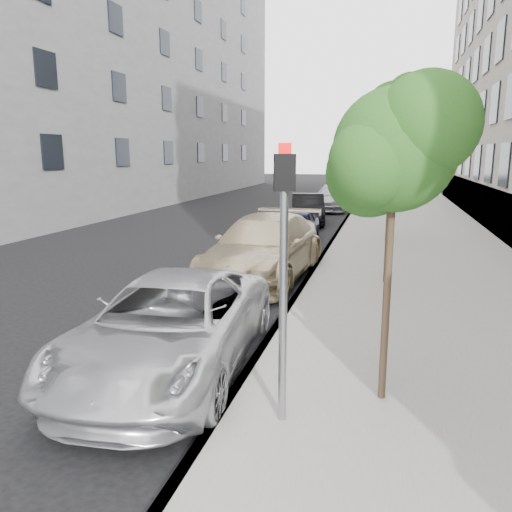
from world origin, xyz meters
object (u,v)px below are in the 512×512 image
at_px(signal_pole, 284,255).
at_px(sedan_rear, 332,198).
at_px(sedan_black, 308,209).
at_px(suv, 264,247).
at_px(minivan, 171,325).
at_px(tree_far, 392,146).
at_px(tree_mid, 395,112).
at_px(sedan_blue, 295,226).
at_px(tree_near, 397,149).

relative_size(signal_pole, sedan_rear, 0.66).
bearing_deg(sedan_black, sedan_rear, 75.33).
relative_size(signal_pole, suv, 0.57).
bearing_deg(suv, sedan_rear, 93.54).
distance_m(signal_pole, minivan, 2.89).
xyz_separation_m(tree_far, minivan, (-3.33, -12.60, -2.97)).
xyz_separation_m(sedan_black, sedan_rear, (0.53, 6.25, 0.01)).
xyz_separation_m(tree_mid, minivan, (-3.33, -6.10, -3.69)).
xyz_separation_m(tree_mid, sedan_black, (-3.86, 11.47, -3.70)).
bearing_deg(sedan_black, signal_pole, -91.95).
distance_m(suv, sedan_rear, 17.55).
distance_m(tree_mid, suv, 4.88).
height_order(signal_pole, suv, signal_pole).
xyz_separation_m(signal_pole, suv, (-2.09, 7.58, -1.39)).
bearing_deg(sedan_blue, signal_pole, -78.19).
height_order(signal_pole, sedan_blue, signal_pole).
relative_size(tree_near, sedan_rear, 0.83).
bearing_deg(tree_mid, sedan_rear, 100.63).
bearing_deg(tree_mid, sedan_blue, 120.37).
height_order(tree_mid, sedan_blue, tree_mid).
bearing_deg(sedan_rear, signal_pole, -82.85).
xyz_separation_m(tree_far, sedan_black, (-3.86, 4.97, -2.98)).
bearing_deg(sedan_black, tree_far, -62.04).
height_order(tree_near, sedan_blue, tree_near).
bearing_deg(suv, tree_far, 65.81).
relative_size(tree_near, minivan, 0.80).
bearing_deg(tree_mid, minivan, -118.62).
height_order(tree_mid, tree_far, tree_mid).
height_order(signal_pole, minivan, signal_pole).
distance_m(suv, sedan_black, 11.31).
xyz_separation_m(tree_near, sedan_rear, (-3.33, 24.22, -2.74)).
distance_m(tree_mid, minivan, 7.86).
distance_m(tree_mid, sedan_rear, 18.40).
bearing_deg(tree_far, sedan_rear, 106.52).
xyz_separation_m(tree_near, signal_pole, (-1.24, -0.91, -1.23)).
height_order(sedan_blue, sedan_rear, sedan_rear).
relative_size(tree_near, suv, 0.71).
bearing_deg(sedan_rear, minivan, -87.60).
height_order(tree_mid, minivan, tree_mid).
bearing_deg(signal_pole, sedan_black, 80.51).
relative_size(tree_far, signal_pole, 1.31).
height_order(signal_pole, sedan_rear, signal_pole).
height_order(sedan_blue, sedan_black, sedan_black).
bearing_deg(tree_near, tree_mid, 90.00).
relative_size(tree_mid, tree_far, 1.16).
bearing_deg(sedan_rear, tree_mid, -76.97).
height_order(tree_mid, sedan_rear, tree_mid).
bearing_deg(tree_far, tree_near, -90.00).
xyz_separation_m(suv, sedan_rear, (0.00, 17.55, -0.12)).
distance_m(signal_pole, sedan_black, 19.12).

